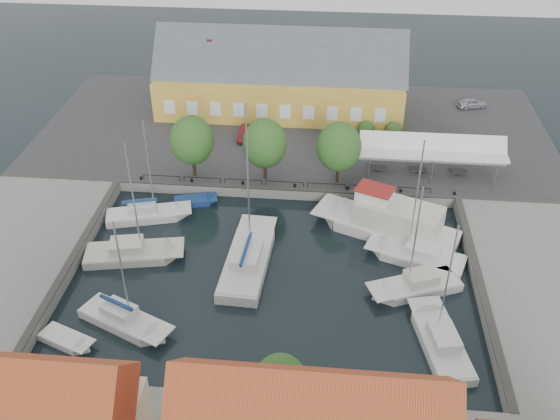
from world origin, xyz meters
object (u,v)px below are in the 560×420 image
(tent_canopy, at_px, (432,149))
(launch_nw, at_px, (195,202))
(trawler, at_px, (391,224))
(west_boat_d, at_px, (124,322))
(east_boat_c, at_px, (440,343))
(car_red, at_px, (245,133))
(west_boat_b, at_px, (132,255))
(east_boat_a, at_px, (418,257))
(center_sailboat, at_px, (248,261))
(car_silver, at_px, (472,103))
(west_boat_a, at_px, (147,216))
(east_boat_b, at_px, (416,287))
(warehouse, at_px, (275,80))
(launch_sw, at_px, (66,341))

(tent_canopy, height_order, launch_nw, tent_canopy)
(tent_canopy, distance_m, trawler, 10.37)
(west_boat_d, bearing_deg, east_boat_c, -0.13)
(tent_canopy, distance_m, launch_nw, 23.40)
(car_red, bearing_deg, west_boat_b, -106.11)
(east_boat_a, relative_size, east_boat_c, 1.11)
(tent_canopy, xyz_separation_m, car_red, (-19.10, 5.70, -2.09))
(trawler, height_order, launch_nw, trawler)
(center_sailboat, relative_size, west_boat_b, 1.30)
(car_silver, distance_m, west_boat_a, 41.06)
(car_silver, height_order, east_boat_c, east_boat_c)
(east_boat_c, relative_size, west_boat_b, 0.93)
(east_boat_b, bearing_deg, west_boat_b, 175.13)
(launch_nw, bearing_deg, warehouse, 73.69)
(east_boat_b, xyz_separation_m, west_boat_d, (-21.74, -5.79, 0.01))
(car_red, xyz_separation_m, trawler, (14.92, -14.81, -0.57))
(center_sailboat, distance_m, east_boat_a, 14.17)
(trawler, xyz_separation_m, west_boat_a, (-22.06, 0.36, -0.74))
(west_boat_b, xyz_separation_m, launch_sw, (-1.91, -9.91, -0.17))
(launch_sw, bearing_deg, trawler, 32.74)
(car_silver, distance_m, car_red, 27.67)
(east_boat_b, relative_size, west_boat_b, 0.91)
(car_silver, xyz_separation_m, center_sailboat, (-22.79, -30.27, -1.24))
(east_boat_c, height_order, west_boat_d, east_boat_c)
(car_red, height_order, launch_sw, car_red)
(east_boat_a, distance_m, east_boat_b, 3.84)
(west_boat_b, bearing_deg, warehouse, 71.70)
(trawler, bearing_deg, launch_sw, -147.26)
(warehouse, bearing_deg, trawler, -61.60)
(west_boat_a, height_order, west_boat_b, west_boat_b)
(tent_canopy, height_order, trawler, trawler)
(trawler, bearing_deg, center_sailboat, -155.62)
(launch_sw, bearing_deg, west_boat_a, 84.06)
(trawler, height_order, launch_sw, trawler)
(center_sailboat, bearing_deg, west_boat_a, 150.36)
(tent_canopy, height_order, east_boat_b, east_boat_b)
(west_boat_a, bearing_deg, east_boat_c, -28.48)
(warehouse, height_order, launch_nw, warehouse)
(west_boat_d, xyz_separation_m, launch_nw, (1.89, 16.35, -0.18))
(warehouse, xyz_separation_m, east_boat_b, (14.08, -30.28, -4.17))
(car_silver, bearing_deg, car_red, 95.44)
(launch_nw, bearing_deg, tent_canopy, 14.69)
(east_boat_c, distance_m, west_boat_d, 22.93)
(east_boat_c, xyz_separation_m, west_boat_b, (-24.63, 7.84, 0.00))
(car_silver, relative_size, trawler, 0.26)
(car_red, distance_m, east_boat_c, 33.16)
(car_silver, bearing_deg, west_boat_d, 124.97)
(trawler, bearing_deg, car_red, 135.22)
(east_boat_b, xyz_separation_m, east_boat_c, (1.19, -5.84, -0.00))
(tent_canopy, distance_m, car_silver, 17.24)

